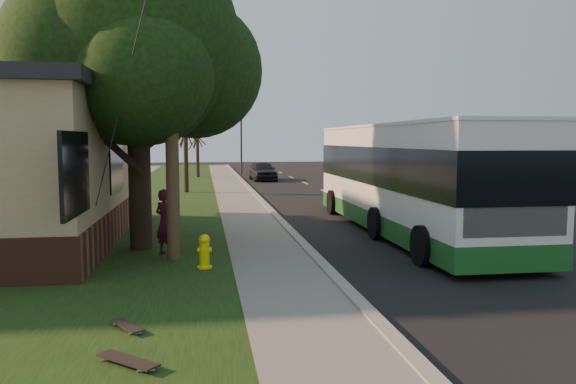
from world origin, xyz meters
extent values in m
plane|color=black|center=(0.00, 0.00, 0.00)|extent=(120.00, 120.00, 0.00)
cube|color=black|center=(4.00, 10.00, 0.01)|extent=(8.00, 80.00, 0.01)
cube|color=gray|center=(0.00, 10.00, 0.06)|extent=(0.25, 80.00, 0.12)
cube|color=slate|center=(-1.00, 10.00, 0.04)|extent=(2.00, 80.00, 0.08)
cube|color=black|center=(-4.50, 10.00, 0.04)|extent=(5.00, 80.00, 0.07)
cylinder|color=yellow|center=(-2.60, 0.00, 0.35)|extent=(0.22, 0.22, 0.55)
sphere|color=yellow|center=(-2.60, 0.00, 0.69)|extent=(0.24, 0.24, 0.24)
cylinder|color=yellow|center=(-2.60, 0.00, 0.47)|extent=(0.30, 0.10, 0.10)
cylinder|color=yellow|center=(-2.60, 0.00, 0.47)|extent=(0.10, 0.18, 0.10)
cylinder|color=yellow|center=(-2.60, 0.00, 0.09)|extent=(0.32, 0.32, 0.04)
cylinder|color=#473321|center=(-3.30, 1.00, 4.57)|extent=(0.30, 0.30, 9.00)
cylinder|color=#2D2D30|center=(-4.20, -0.10, 3.80)|extent=(2.52, 3.21, 7.60)
cylinder|color=black|center=(-4.20, 2.50, 2.07)|extent=(0.56, 0.56, 4.00)
sphere|color=black|center=(-4.20, 2.50, 5.27)|extent=(5.20, 5.20, 5.20)
sphere|color=black|center=(-2.80, 3.10, 4.67)|extent=(3.60, 3.60, 3.60)
sphere|color=black|center=(-5.40, 2.10, 4.97)|extent=(3.80, 3.80, 3.80)
sphere|color=black|center=(-3.90, 1.20, 4.37)|extent=(3.20, 3.20, 3.20)
sphere|color=black|center=(-4.80, 3.90, 5.67)|extent=(3.40, 3.40, 3.40)
sphere|color=black|center=(-3.30, 3.70, 6.27)|extent=(3.00, 3.00, 3.00)
cylinder|color=black|center=(-3.50, 18.00, 1.72)|extent=(0.24, 0.24, 3.30)
cylinder|color=black|center=(-3.50, 18.00, 3.37)|extent=(1.38, 0.57, 2.01)
cylinder|color=black|center=(-3.50, 18.00, 3.37)|extent=(0.74, 1.21, 1.58)
cylinder|color=black|center=(-3.50, 18.00, 3.37)|extent=(0.65, 1.05, 1.95)
cylinder|color=black|center=(-3.50, 18.00, 3.37)|extent=(1.28, 0.53, 1.33)
cylinder|color=black|center=(-3.50, 18.00, 3.37)|extent=(0.75, 1.21, 1.70)
cylinder|color=black|center=(-3.00, 30.00, 1.58)|extent=(0.24, 0.24, 3.03)
cylinder|color=black|center=(-3.00, 30.00, 3.10)|extent=(1.38, 0.57, 2.01)
cylinder|color=black|center=(-3.00, 30.00, 3.10)|extent=(0.74, 1.21, 1.58)
cylinder|color=black|center=(-3.00, 30.00, 3.10)|extent=(0.65, 1.05, 1.95)
cylinder|color=black|center=(-3.00, 30.00, 3.10)|extent=(1.28, 0.53, 1.33)
cylinder|color=black|center=(-3.00, 30.00, 3.10)|extent=(0.75, 1.21, 1.70)
cylinder|color=#2D2D30|center=(0.50, 34.00, 2.75)|extent=(0.16, 0.16, 5.50)
imported|color=black|center=(0.50, 34.00, 4.50)|extent=(0.18, 0.22, 1.10)
cube|color=silver|center=(3.53, 4.21, 1.87)|extent=(2.53, 12.14, 2.73)
cube|color=#19591F|center=(3.53, 4.21, 0.46)|extent=(2.55, 12.16, 0.56)
cube|color=black|center=(3.53, 4.21, 2.07)|extent=(2.57, 12.18, 1.11)
cube|color=black|center=(3.53, -1.83, 1.72)|extent=(2.23, 0.06, 1.62)
cube|color=yellow|center=(3.53, -1.82, 3.09)|extent=(1.62, 0.06, 0.35)
cube|color=#FFF2CC|center=(2.77, -1.84, 0.56)|extent=(0.25, 0.04, 0.15)
cube|color=#FFF2CC|center=(4.29, -1.84, 0.56)|extent=(0.25, 0.04, 0.15)
cube|color=silver|center=(3.53, 4.21, 3.26)|extent=(2.58, 12.19, 0.08)
cylinder|color=black|center=(2.26, -0.24, 0.47)|extent=(0.28, 0.93, 0.93)
cylinder|color=black|center=(4.79, -0.24, 0.47)|extent=(0.28, 0.93, 0.93)
cylinder|color=black|center=(2.26, 3.20, 0.47)|extent=(0.28, 0.93, 0.93)
cylinder|color=black|center=(4.79, 3.20, 0.47)|extent=(0.28, 0.93, 0.93)
cylinder|color=black|center=(2.26, 8.66, 0.47)|extent=(0.28, 0.93, 0.93)
cylinder|color=black|center=(4.79, 8.66, 0.47)|extent=(0.28, 0.93, 0.93)
imported|color=#4C0F24|center=(-3.53, 1.59, 0.87)|extent=(0.69, 0.67, 1.59)
cube|color=black|center=(-3.74, -3.82, 0.13)|extent=(0.57, 0.75, 0.02)
cylinder|color=silver|center=(-3.60, -4.05, 0.09)|extent=(0.17, 0.13, 0.05)
cylinder|color=silver|center=(-3.89, -3.60, 0.09)|extent=(0.17, 0.13, 0.05)
cube|color=black|center=(-3.56, -5.19, 0.14)|extent=(0.84, 0.77, 0.02)
cylinder|color=silver|center=(-3.31, -5.40, 0.10)|extent=(0.18, 0.19, 0.06)
cylinder|color=silver|center=(-3.80, -4.98, 0.10)|extent=(0.18, 0.19, 0.06)
imported|color=black|center=(1.50, 26.82, 0.69)|extent=(1.83, 4.11, 1.37)
camera|label=1|loc=(-2.60, -12.08, 2.84)|focal=35.00mm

